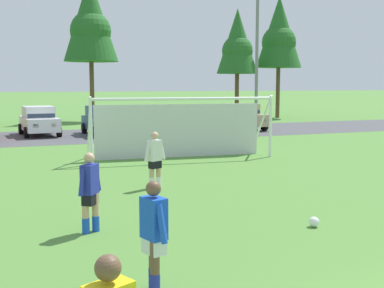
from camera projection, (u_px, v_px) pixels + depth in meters
name	position (u px, v px, depth m)	size (l,w,h in m)	color
ground_plane	(156.00, 161.00, 19.28)	(400.00, 400.00, 0.00)	#518438
parking_lot_strip	(101.00, 135.00, 29.39)	(52.00, 8.40, 0.01)	#4C4C51
soccer_ball	(314.00, 222.00, 10.37)	(0.22, 0.22, 0.22)	white
soccer_goal	(180.00, 126.00, 20.12)	(7.57, 2.66, 2.57)	white
player_striker_near	(155.00, 160.00, 14.23)	(0.73, 0.38, 1.64)	tan
player_midfield_center	(90.00, 193.00, 9.91)	(0.58, 0.58, 1.64)	tan
player_winger_left	(154.00, 237.00, 7.03)	(0.34, 0.75, 1.64)	brown
parked_car_slot_center	(39.00, 121.00, 29.08)	(2.26, 4.31, 1.72)	silver
parked_car_slot_center_right	(103.00, 120.00, 29.46)	(2.14, 4.25, 1.72)	navy
parked_car_slot_right	(167.00, 118.00, 31.15)	(2.25, 4.31, 1.72)	#194C2D
parked_car_slot_far_right	(180.00, 118.00, 31.30)	(2.21, 4.29, 1.72)	black
parked_car_slot_end	(242.00, 116.00, 32.99)	(2.18, 4.28, 1.72)	tan
tree_center_back	(90.00, 21.00, 39.44)	(4.38, 4.38, 11.69)	brown
tree_mid_right	(237.00, 44.00, 42.41)	(3.56, 3.56, 9.49)	brown
tree_right_edge	(279.00, 34.00, 44.14)	(4.09, 4.09, 10.90)	brown
street_lamp	(259.00, 61.00, 28.02)	(2.00, 0.32, 8.39)	slate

